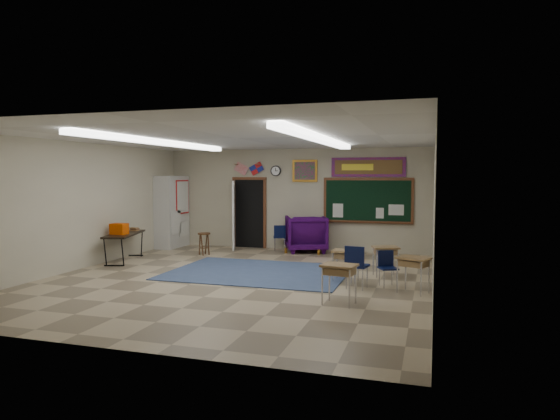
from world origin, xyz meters
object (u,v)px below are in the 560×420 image
(student_desk_front_right, at_px, (385,260))
(wooden_stool, at_px, (204,243))
(folding_table, at_px, (124,246))
(wingback_armchair, at_px, (306,234))
(student_desk_front_left, at_px, (346,264))

(student_desk_front_right, bearing_deg, wooden_stool, 143.63)
(folding_table, bearing_deg, student_desk_front_right, -16.06)
(wingback_armchair, xyz_separation_m, wooden_stool, (-2.58, -1.41, -0.21))
(student_desk_front_left, bearing_deg, folding_table, 176.03)
(wingback_armchair, bearing_deg, wooden_stool, 7.25)
(wingback_armchair, relative_size, student_desk_front_right, 1.76)
(student_desk_front_left, height_order, folding_table, folding_table)
(wingback_armchair, xyz_separation_m, student_desk_front_right, (2.54, -2.95, -0.16))
(wingback_armchair, distance_m, student_desk_front_right, 3.90)
(folding_table, distance_m, wooden_stool, 2.16)
(wingback_armchair, relative_size, wooden_stool, 1.88)
(wingback_armchair, distance_m, wooden_stool, 2.94)
(student_desk_front_left, bearing_deg, wingback_armchair, 119.43)
(wingback_armchair, height_order, student_desk_front_left, wingback_armchair)
(wingback_armchair, distance_m, student_desk_front_left, 4.14)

